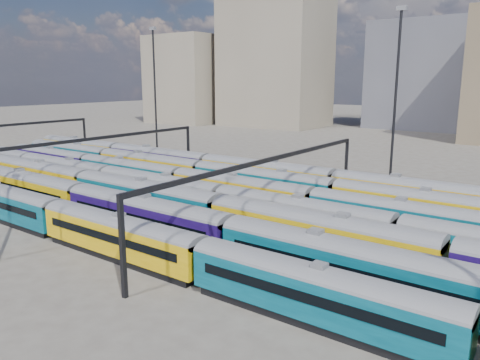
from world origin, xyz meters
The scene contains 12 objects.
ground centered at (0.00, 0.00, 0.00)m, with size 500.00×500.00×0.00m, color #443F39.
rake_0 centered at (13.43, -15.00, 2.54)m, with size 117.93×2.88×4.84m.
rake_1 centered at (1.55, -10.00, 2.80)m, with size 151.34×3.16×5.33m.
rake_2 centered at (7.07, -5.00, 2.86)m, with size 132.60×3.23×5.45m.
rake_3 centered at (3.38, 0.00, 2.63)m, with size 122.03×2.98×5.01m.
rake_4 centered at (12.65, 5.00, 2.65)m, with size 122.82×3.00×5.04m.
rake_5 centered at (13.03, 10.00, 2.77)m, with size 128.24×3.13×5.27m.
rake_6 centered at (10.57, 15.00, 2.84)m, with size 131.40×3.20×5.40m.
gantry_1 centered at (-20.00, 0.00, 6.79)m, with size 0.35×40.35×8.03m.
gantry_2 centered at (10.00, 0.00, 6.79)m, with size 0.35×40.35×8.03m.
mast_1 centered at (-30.00, 22.00, 13.97)m, with size 1.40×0.50×25.60m.
mast_3 centered at (15.00, 24.00, 13.97)m, with size 1.40×0.50×25.60m.
Camera 1 is at (36.19, -41.14, 16.03)m, focal length 35.00 mm.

